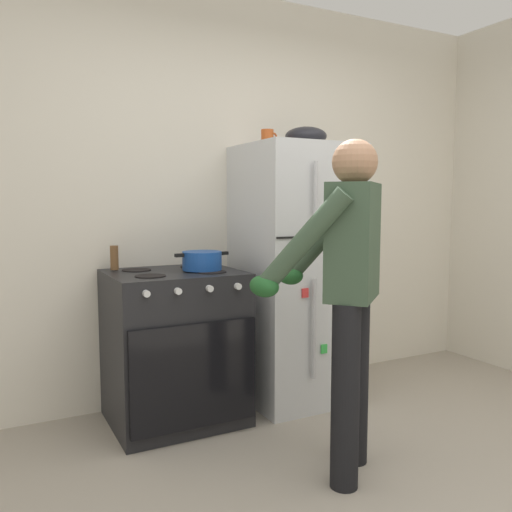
% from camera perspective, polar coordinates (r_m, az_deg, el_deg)
% --- Properties ---
extents(kitchen_wall_back, '(6.00, 0.10, 2.70)m').
position_cam_1_polar(kitchen_wall_back, '(3.66, -3.69, 6.39)').
color(kitchen_wall_back, silver).
rests_on(kitchen_wall_back, ground).
extents(refrigerator, '(0.68, 0.72, 1.68)m').
position_cam_1_polar(refrigerator, '(3.52, 4.16, -1.92)').
color(refrigerator, silver).
rests_on(refrigerator, ground).
extents(stove_range, '(0.76, 0.67, 0.91)m').
position_cam_1_polar(stove_range, '(3.24, -8.68, -9.69)').
color(stove_range, black).
rests_on(stove_range, ground).
extents(person_cook, '(0.66, 0.69, 1.60)m').
position_cam_1_polar(person_cook, '(2.52, 9.60, -2.43)').
color(person_cook, black).
rests_on(person_cook, ground).
extents(red_pot, '(0.33, 0.23, 0.11)m').
position_cam_1_polar(red_pot, '(3.16, -5.84, -0.50)').
color(red_pot, '#19479E').
rests_on(red_pot, stove_range).
extents(coffee_mug, '(0.11, 0.08, 0.10)m').
position_cam_1_polar(coffee_mug, '(3.47, 1.27, 12.69)').
color(coffee_mug, '#B24C1E').
rests_on(coffee_mug, refrigerator).
extents(pepper_mill, '(0.05, 0.05, 0.14)m').
position_cam_1_polar(pepper_mill, '(3.26, -15.02, -0.18)').
color(pepper_mill, brown).
rests_on(pepper_mill, stove_range).
extents(mixing_bowl, '(0.27, 0.27, 0.12)m').
position_cam_1_polar(mixing_bowl, '(3.55, 5.40, 12.71)').
color(mixing_bowl, black).
rests_on(mixing_bowl, refrigerator).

